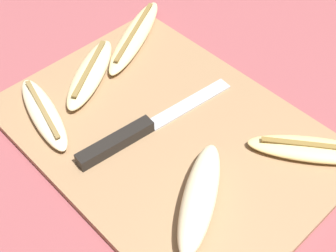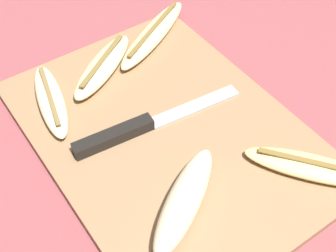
{
  "view_description": "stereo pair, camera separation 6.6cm",
  "coord_description": "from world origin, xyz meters",
  "px_view_note": "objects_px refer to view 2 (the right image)",
  "views": [
    {
      "loc": [
        0.31,
        -0.3,
        0.52
      ],
      "look_at": [
        0.0,
        0.0,
        0.02
      ],
      "focal_mm": 50.0,
      "sensor_mm": 36.0,
      "label": 1
    },
    {
      "loc": [
        0.36,
        -0.25,
        0.52
      ],
      "look_at": [
        0.0,
        0.0,
        0.02
      ],
      "focal_mm": 50.0,
      "sensor_mm": 36.0,
      "label": 2
    }
  ],
  "objects_px": {
    "banana_bright_far": "(184,200)",
    "banana_ripe_center": "(153,34)",
    "knife": "(130,130)",
    "banana_soft_right": "(103,66)",
    "banana_pale_long": "(51,100)",
    "banana_golden_short": "(311,167)"
  },
  "relations": [
    {
      "from": "knife",
      "to": "banana_bright_far",
      "type": "height_order",
      "value": "banana_bright_far"
    },
    {
      "from": "banana_golden_short",
      "to": "banana_bright_far",
      "type": "bearing_deg",
      "value": -106.51
    },
    {
      "from": "banana_golden_short",
      "to": "banana_soft_right",
      "type": "height_order",
      "value": "banana_soft_right"
    },
    {
      "from": "knife",
      "to": "banana_golden_short",
      "type": "relative_size",
      "value": 1.6
    },
    {
      "from": "banana_golden_short",
      "to": "banana_bright_far",
      "type": "relative_size",
      "value": 1.02
    },
    {
      "from": "banana_golden_short",
      "to": "banana_ripe_center",
      "type": "distance_m",
      "value": 0.35
    },
    {
      "from": "banana_soft_right",
      "to": "banana_pale_long",
      "type": "height_order",
      "value": "banana_soft_right"
    },
    {
      "from": "banana_golden_short",
      "to": "banana_soft_right",
      "type": "xyz_separation_m",
      "value": [
        -0.33,
        -0.13,
        0.0
      ]
    },
    {
      "from": "banana_bright_far",
      "to": "banana_pale_long",
      "type": "height_order",
      "value": "banana_bright_far"
    },
    {
      "from": "banana_bright_far",
      "to": "banana_soft_right",
      "type": "bearing_deg",
      "value": 171.18
    },
    {
      "from": "knife",
      "to": "banana_soft_right",
      "type": "distance_m",
      "value": 0.14
    },
    {
      "from": "banana_golden_short",
      "to": "banana_bright_far",
      "type": "distance_m",
      "value": 0.18
    },
    {
      "from": "knife",
      "to": "banana_bright_far",
      "type": "relative_size",
      "value": 1.63
    },
    {
      "from": "banana_golden_short",
      "to": "banana_pale_long",
      "type": "xyz_separation_m",
      "value": [
        -0.31,
        -0.23,
        0.0
      ]
    },
    {
      "from": "knife",
      "to": "banana_pale_long",
      "type": "relative_size",
      "value": 1.61
    },
    {
      "from": "banana_soft_right",
      "to": "banana_golden_short",
      "type": "bearing_deg",
      "value": 21.04
    },
    {
      "from": "banana_ripe_center",
      "to": "banana_golden_short",
      "type": "bearing_deg",
      "value": 2.27
    },
    {
      "from": "banana_bright_far",
      "to": "banana_soft_right",
      "type": "height_order",
      "value": "banana_bright_far"
    },
    {
      "from": "banana_soft_right",
      "to": "banana_pale_long",
      "type": "bearing_deg",
      "value": -78.28
    },
    {
      "from": "banana_bright_far",
      "to": "banana_ripe_center",
      "type": "relative_size",
      "value": 0.81
    },
    {
      "from": "banana_soft_right",
      "to": "banana_ripe_center",
      "type": "xyz_separation_m",
      "value": [
        -0.02,
        0.11,
        -0.0
      ]
    },
    {
      "from": "knife",
      "to": "banana_ripe_center",
      "type": "relative_size",
      "value": 1.32
    }
  ]
}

